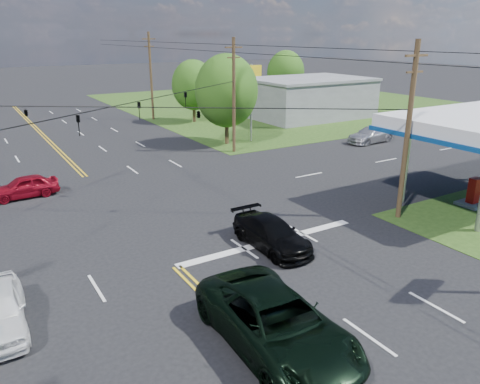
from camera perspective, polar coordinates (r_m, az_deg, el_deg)
ground at (r=27.92m, az=-14.43°, el=-2.28°), size 280.00×280.00×0.00m
grass_ne at (r=71.71m, az=5.16°, el=10.83°), size 46.00×48.00×0.03m
stop_bar at (r=23.18m, az=3.67°, el=-6.11°), size 10.00×0.50×0.02m
retail_ne at (r=58.98m, az=8.24°, el=11.18°), size 14.00×10.00×4.40m
pole_se at (r=26.30m, az=19.78°, el=7.09°), size 1.60×0.28×9.50m
pole_ne at (r=39.97m, az=-0.76°, el=11.80°), size 1.60×0.28×9.50m
pole_right_far at (r=57.06m, az=-10.81°, el=13.80°), size 1.60×0.28×10.00m
span_wire_signals at (r=26.44m, az=-15.48°, el=9.95°), size 26.00×18.00×1.13m
power_lines at (r=24.29m, az=-14.63°, el=15.50°), size 26.04×100.00×0.64m
tree_right_a at (r=43.06m, az=-1.67°, el=12.22°), size 5.70×5.70×8.18m
tree_right_b at (r=54.85m, az=-5.71°, el=12.85°), size 4.94×4.94×7.09m
tree_far_r at (r=69.04m, az=5.59°, el=14.31°), size 5.32×5.32×7.63m
pickup_dkgreen at (r=15.62m, az=4.40°, el=-15.58°), size 3.33×6.78×1.85m
suv_black at (r=22.37m, az=3.85°, el=-5.08°), size 1.99×4.89×1.42m
sedan_red at (r=32.11m, az=-24.81°, el=0.60°), size 4.11×1.80×1.38m
sedan_far at (r=46.01m, az=15.68°, el=6.75°), size 5.23×2.41×1.48m
polesign_ne at (r=44.10m, az=1.39°, el=13.12°), size 1.98×0.44×7.15m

